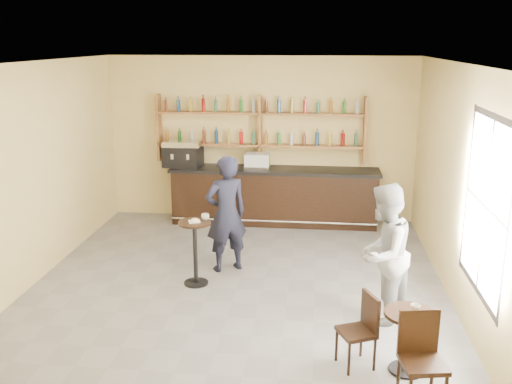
# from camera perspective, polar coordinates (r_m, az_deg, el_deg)

# --- Properties ---
(floor) EXTENTS (7.00, 7.00, 0.00)m
(floor) POSITION_cam_1_polar(r_m,az_deg,el_deg) (8.38, -1.98, -9.68)
(floor) COLOR slate
(floor) RESTS_ON ground
(ceiling) EXTENTS (7.00, 7.00, 0.00)m
(ceiling) POSITION_cam_1_polar(r_m,az_deg,el_deg) (7.61, -2.20, 12.76)
(ceiling) COLOR white
(ceiling) RESTS_ON wall_back
(wall_back) EXTENTS (7.00, 0.00, 7.00)m
(wall_back) POSITION_cam_1_polar(r_m,az_deg,el_deg) (11.24, 0.47, 5.32)
(wall_back) COLOR #ECD186
(wall_back) RESTS_ON floor
(wall_front) EXTENTS (7.00, 0.00, 7.00)m
(wall_front) POSITION_cam_1_polar(r_m,az_deg,el_deg) (4.59, -8.40, -9.66)
(wall_front) COLOR #ECD186
(wall_front) RESTS_ON floor
(wall_left) EXTENTS (0.00, 7.00, 7.00)m
(wall_left) POSITION_cam_1_polar(r_m,az_deg,el_deg) (8.78, -21.86, 1.44)
(wall_left) COLOR #ECD186
(wall_left) RESTS_ON floor
(wall_right) EXTENTS (0.00, 7.00, 7.00)m
(wall_right) POSITION_cam_1_polar(r_m,az_deg,el_deg) (7.99, 19.73, 0.38)
(wall_right) COLOR #ECD186
(wall_right) RESTS_ON floor
(window_pane) EXTENTS (0.00, 2.00, 2.00)m
(window_pane) POSITION_cam_1_polar(r_m,az_deg,el_deg) (6.85, 21.99, -1.35)
(window_pane) COLOR white
(window_pane) RESTS_ON wall_right
(window_frame) EXTENTS (0.04, 1.70, 2.10)m
(window_frame) POSITION_cam_1_polar(r_m,az_deg,el_deg) (6.85, 21.94, -1.35)
(window_frame) COLOR black
(window_frame) RESTS_ON wall_right
(shelf_unit) EXTENTS (4.00, 0.26, 1.40)m
(shelf_unit) POSITION_cam_1_polar(r_m,az_deg,el_deg) (11.08, 0.40, 6.28)
(shelf_unit) COLOR brown
(shelf_unit) RESTS_ON wall_back
(liquor_bottles) EXTENTS (3.68, 0.10, 1.00)m
(liquor_bottles) POSITION_cam_1_polar(r_m,az_deg,el_deg) (11.06, 0.40, 7.15)
(liquor_bottles) COLOR #8C5919
(liquor_bottles) RESTS_ON shelf_unit
(bar_counter) EXTENTS (4.02, 0.79, 1.09)m
(bar_counter) POSITION_cam_1_polar(r_m,az_deg,el_deg) (11.11, 1.84, -0.39)
(bar_counter) COLOR black
(bar_counter) RESTS_ON floor
(espresso_machine) EXTENTS (0.77, 0.55, 0.51)m
(espresso_machine) POSITION_cam_1_polar(r_m,az_deg,el_deg) (11.20, -7.32, 3.82)
(espresso_machine) COLOR black
(espresso_machine) RESTS_ON bar_counter
(pastry_case) EXTENTS (0.50, 0.40, 0.29)m
(pastry_case) POSITION_cam_1_polar(r_m,az_deg,el_deg) (10.97, 0.13, 3.13)
(pastry_case) COLOR silver
(pastry_case) RESTS_ON bar_counter
(pedestal_table) EXTENTS (0.48, 0.48, 0.97)m
(pedestal_table) POSITION_cam_1_polar(r_m,az_deg,el_deg) (8.41, -6.09, -6.09)
(pedestal_table) COLOR black
(pedestal_table) RESTS_ON floor
(napkin) EXTENTS (0.20, 0.20, 0.00)m
(napkin) POSITION_cam_1_polar(r_m,az_deg,el_deg) (8.24, -6.18, -2.95)
(napkin) COLOR white
(napkin) RESTS_ON pedestal_table
(donut) EXTENTS (0.14, 0.14, 0.04)m
(donut) POSITION_cam_1_polar(r_m,az_deg,el_deg) (8.23, -6.13, -2.82)
(donut) COLOR #DC9C50
(donut) RESTS_ON napkin
(cup_pedestal) EXTENTS (0.13, 0.13, 0.09)m
(cup_pedestal) POSITION_cam_1_polar(r_m,az_deg,el_deg) (8.30, -5.10, -2.49)
(cup_pedestal) COLOR white
(cup_pedestal) RESTS_ON pedestal_table
(man_main) EXTENTS (0.79, 0.71, 1.82)m
(man_main) POSITION_cam_1_polar(r_m,az_deg,el_deg) (8.75, -3.00, -2.19)
(man_main) COLOR black
(man_main) RESTS_ON floor
(cafe_table) EXTENTS (0.65, 0.65, 0.70)m
(cafe_table) POSITION_cam_1_polar(r_m,az_deg,el_deg) (6.55, 14.94, -14.29)
(cafe_table) COLOR black
(cafe_table) RESTS_ON floor
(cup_cafe) EXTENTS (0.13, 0.13, 0.09)m
(cup_cafe) POSITION_cam_1_polar(r_m,az_deg,el_deg) (6.38, 15.64, -11.16)
(cup_cafe) COLOR white
(cup_cafe) RESTS_ON cafe_table
(chair_west) EXTENTS (0.48, 0.48, 0.83)m
(chair_west) POSITION_cam_1_polar(r_m,az_deg,el_deg) (6.50, 9.99, -13.57)
(chair_west) COLOR black
(chair_west) RESTS_ON floor
(chair_south) EXTENTS (0.47, 0.47, 0.95)m
(chair_south) POSITION_cam_1_polar(r_m,az_deg,el_deg) (5.99, 16.38, -16.05)
(chair_south) COLOR black
(chair_south) RESTS_ON floor
(patron_second) EXTENTS (1.03, 1.10, 1.80)m
(patron_second) POSITION_cam_1_polar(r_m,az_deg,el_deg) (7.35, 12.58, -6.06)
(patron_second) COLOR gray
(patron_second) RESTS_ON floor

